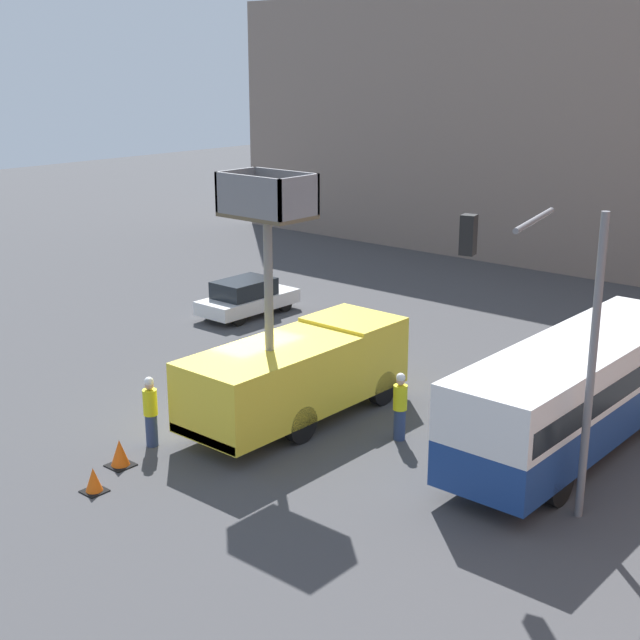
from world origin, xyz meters
TOP-DOWN VIEW (x-y plane):
  - ground_plane at (0.00, 0.00)m, footprint 120.00×120.00m
  - building_backdrop_far at (0.00, 27.35)m, footprint 44.00×10.00m
  - utility_truck at (1.34, 0.82)m, footprint 2.52×7.27m
  - city_bus at (8.20, 4.13)m, footprint 2.49×10.14m
  - traffic_light_pole at (8.96, 0.60)m, footprint 3.11×2.85m
  - road_worker_near_truck at (-0.40, -3.05)m, footprint 0.38×0.38m
  - road_worker_directing at (4.35, 1.59)m, footprint 0.38×0.38m
  - traffic_cone_near_truck at (0.64, -5.65)m, footprint 0.54×0.54m
  - traffic_cone_mid_road at (-0.04, -4.37)m, footprint 0.62×0.62m
  - parked_car_curbside at (-7.46, 7.51)m, footprint 1.81×4.26m

SIDE VIEW (x-z plane):
  - ground_plane at x=0.00m, z-range 0.00..0.00m
  - traffic_cone_near_truck at x=0.64m, z-range -0.02..0.60m
  - traffic_cone_mid_road at x=-0.04m, z-range -0.02..0.69m
  - parked_car_curbside at x=-7.46m, z-range 0.00..1.49m
  - road_worker_directing at x=4.35m, z-range 0.01..1.91m
  - road_worker_near_truck at x=-0.40m, z-range 0.01..1.96m
  - utility_truck at x=1.34m, z-range -2.02..5.12m
  - city_bus at x=8.20m, z-range 0.28..3.24m
  - traffic_light_pole at x=8.96m, z-range 1.13..8.07m
  - building_backdrop_far at x=0.00m, z-range 0.00..13.15m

